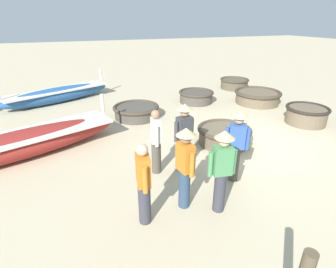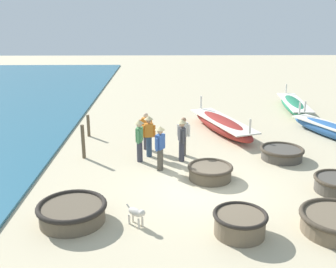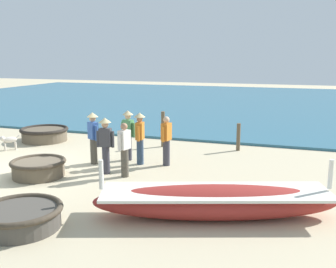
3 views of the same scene
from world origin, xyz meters
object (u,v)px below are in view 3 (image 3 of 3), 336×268
at_px(fisherman_standing_right, 124,148).
at_px(fisherman_standing_left, 128,132).
at_px(fisherman_with_hat, 93,135).
at_px(fisherman_crouching, 105,142).
at_px(coracle_weathered, 44,134).
at_px(long_boat_red_hull, 215,201).
at_px(fisherman_by_coracle, 166,140).
at_px(fisherman_hauling, 140,135).
at_px(coracle_front_left, 38,167).
at_px(mooring_post_inland, 163,129).
at_px(dog, 9,140).
at_px(coracle_center, 20,216).
at_px(mooring_post_mid_beach, 238,137).

bearing_deg(fisherman_standing_right, fisherman_standing_left, -158.53).
height_order(fisherman_with_hat, fisherman_crouching, same).
xyz_separation_m(coracle_weathered, long_boat_red_hull, (5.35, 8.26, 0.07)).
height_order(long_boat_red_hull, fisherman_standing_right, fisherman_standing_right).
bearing_deg(fisherman_by_coracle, fisherman_hauling, -79.89).
relative_size(coracle_front_left, fisherman_crouching, 0.94).
bearing_deg(mooring_post_inland, coracle_front_left, -23.95).
height_order(fisherman_standing_left, fisherman_with_hat, same).
height_order(fisherman_hauling, fisherman_standing_right, fisherman_hauling).
xyz_separation_m(dog, mooring_post_inland, (-2.39, 5.17, 0.31)).
bearing_deg(coracle_front_left, coracle_weathered, -145.70).
distance_m(coracle_front_left, mooring_post_inland, 5.20).
bearing_deg(fisherman_by_coracle, dog, -90.29).
distance_m(fisherman_standing_left, fisherman_with_hat, 1.16).
relative_size(coracle_center, fisherman_standing_right, 1.08).
xyz_separation_m(dog, mooring_post_mid_beach, (-2.70, 8.00, 0.13)).
bearing_deg(fisherman_hauling, fisherman_by_coracle, 100.11).
xyz_separation_m(fisherman_standing_left, fisherman_standing_right, (1.72, 0.67, -0.12)).
bearing_deg(fisherman_by_coracle, coracle_weathered, -107.09).
bearing_deg(dog, fisherman_hauling, 88.06).
height_order(coracle_front_left, dog, dog).
height_order(long_boat_red_hull, fisherman_with_hat, fisherman_with_hat).
xyz_separation_m(fisherman_standing_right, dog, (-1.55, -5.43, -0.46)).
xyz_separation_m(coracle_front_left, fisherman_standing_left, (-2.51, 1.69, 0.69)).
xyz_separation_m(coracle_center, fisherman_hauling, (-5.20, 0.40, 0.70)).
bearing_deg(coracle_weathered, fisherman_hauling, 68.82).
bearing_deg(mooring_post_mid_beach, fisherman_with_hat, -51.00).
relative_size(coracle_center, fisherman_standing_left, 1.02).
relative_size(coracle_center, long_boat_red_hull, 0.32).
distance_m(fisherman_standing_right, dog, 5.66).
xyz_separation_m(coracle_center, mooring_post_inland, (-7.78, 0.25, 0.42)).
relative_size(long_boat_red_hull, fisherman_standing_left, 3.21).
bearing_deg(mooring_post_inland, mooring_post_mid_beach, 96.14).
bearing_deg(fisherman_hauling, mooring_post_inland, -176.71).
xyz_separation_m(fisherman_by_coracle, fisherman_standing_right, (1.52, -0.73, 0.00)).
bearing_deg(fisherman_hauling, dog, -91.94).
height_order(fisherman_standing_left, mooring_post_mid_beach, fisherman_standing_left).
xyz_separation_m(long_boat_red_hull, fisherman_hauling, (-3.39, -3.19, 0.59)).
height_order(fisherman_by_coracle, mooring_post_mid_beach, fisherman_by_coracle).
bearing_deg(coracle_center, mooring_post_mid_beach, 159.18).
xyz_separation_m(coracle_front_left, mooring_post_inland, (-4.74, 2.11, 0.41)).
bearing_deg(coracle_weathered, fisherman_standing_left, 70.20).
height_order(fisherman_standing_right, fisherman_with_hat, fisherman_with_hat).
distance_m(fisherman_by_coracle, fisherman_with_hat, 2.34).
bearing_deg(fisherman_hauling, long_boat_red_hull, 43.25).
bearing_deg(fisherman_by_coracle, coracle_center, -12.99).
bearing_deg(long_boat_red_hull, fisherman_hauling, -136.75).
relative_size(coracle_front_left, fisherman_standing_right, 1.00).
bearing_deg(coracle_front_left, dog, -127.45).
distance_m(coracle_weathered, fisherman_by_coracle, 6.21).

